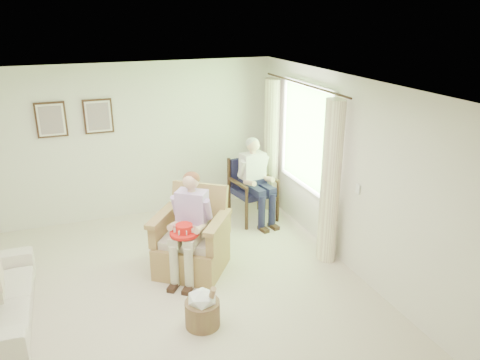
{
  "coord_description": "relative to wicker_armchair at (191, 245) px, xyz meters",
  "views": [
    {
      "loc": [
        -0.93,
        -4.91,
        3.39
      ],
      "look_at": [
        1.32,
        1.03,
        1.05
      ],
      "focal_mm": 35.0,
      "sensor_mm": 36.0,
      "label": 1
    }
  ],
  "objects": [
    {
      "name": "back_wall",
      "position": [
        -0.45,
        2.13,
        0.94
      ],
      "size": [
        5.0,
        0.04,
        2.6
      ],
      "primitive_type": "cube",
      "color": "silver",
      "rests_on": "ground"
    },
    {
      "name": "wood_armchair",
      "position": [
        1.41,
        1.3,
        0.2
      ],
      "size": [
        0.67,
        0.63,
        1.03
      ],
      "rotation": [
        0.0,
        0.0,
        0.18
      ],
      "color": "black",
      "rests_on": "ground"
    },
    {
      "name": "window",
      "position": [
        2.02,
        0.58,
        1.22
      ],
      "size": [
        0.13,
        2.5,
        1.63
      ],
      "color": "#2D6B23",
      "rests_on": "right_wall"
    },
    {
      "name": "floor",
      "position": [
        -0.45,
        -0.62,
        -0.36
      ],
      "size": [
        5.5,
        5.5,
        0.0
      ],
      "primitive_type": "plane",
      "color": "beige",
      "rests_on": "ground"
    },
    {
      "name": "right_wall",
      "position": [
        2.05,
        -0.62,
        0.94
      ],
      "size": [
        0.04,
        5.5,
        2.6
      ],
      "primitive_type": "cube",
      "color": "silver",
      "rests_on": "ground"
    },
    {
      "name": "curtain_right",
      "position": [
        1.88,
        1.56,
        0.79
      ],
      "size": [
        0.34,
        0.34,
        2.3
      ],
      "primitive_type": "cylinder",
      "color": "#FFF5C7",
      "rests_on": "ground"
    },
    {
      "name": "framed_print_left",
      "position": [
        -1.6,
        2.09,
        1.42
      ],
      "size": [
        0.45,
        0.05,
        0.55
      ],
      "color": "#382114",
      "rests_on": "back_wall"
    },
    {
      "name": "hatbox",
      "position": [
        -0.2,
        -1.24,
        -0.13
      ],
      "size": [
        0.52,
        0.52,
        0.58
      ],
      "color": "#A37C58",
      "rests_on": "ground"
    },
    {
      "name": "person_wicker",
      "position": [
        0.0,
        -0.15,
        0.47
      ],
      "size": [
        0.4,
        0.62,
        1.4
      ],
      "rotation": [
        0.0,
        0.0,
        -0.63
      ],
      "color": "beige",
      "rests_on": "ground"
    },
    {
      "name": "curtain_left",
      "position": [
        1.88,
        -0.4,
        0.79
      ],
      "size": [
        0.34,
        0.34,
        2.3
      ],
      "primitive_type": "cylinder",
      "color": "#FFF5C7",
      "rests_on": "ground"
    },
    {
      "name": "person_dark",
      "position": [
        1.41,
        1.13,
        0.47
      ],
      "size": [
        0.4,
        0.62,
        1.4
      ],
      "rotation": [
        0.0,
        0.0,
        0.18
      ],
      "color": "#191937",
      "rests_on": "ground"
    },
    {
      "name": "wicker_armchair",
      "position": [
        0.0,
        0.0,
        0.0
      ],
      "size": [
        0.89,
        0.88,
        1.14
      ],
      "rotation": [
        0.0,
        0.0,
        -0.63
      ],
      "color": "#B17E53",
      "rests_on": "ground"
    },
    {
      "name": "red_hat",
      "position": [
        -0.15,
        -0.3,
        0.38
      ],
      "size": [
        0.37,
        0.37,
        0.14
      ],
      "color": "red",
      "rests_on": "person_wicker"
    },
    {
      "name": "ceiling",
      "position": [
        -0.45,
        -0.62,
        2.24
      ],
      "size": [
        5.0,
        5.5,
        0.02
      ],
      "primitive_type": "cube",
      "color": "white",
      "rests_on": "back_wall"
    },
    {
      "name": "framed_print_right",
      "position": [
        -0.9,
        2.09,
        1.42
      ],
      "size": [
        0.45,
        0.05,
        0.55
      ],
      "color": "#382114",
      "rests_on": "back_wall"
    }
  ]
}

